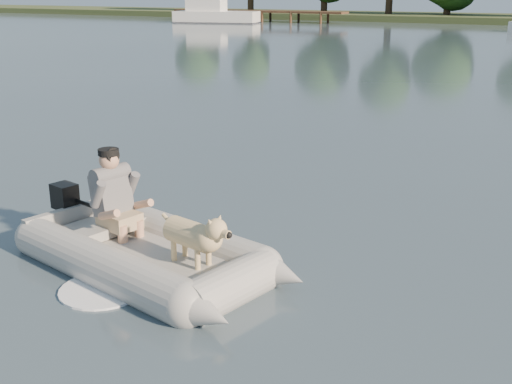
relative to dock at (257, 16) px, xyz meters
The scene contains 7 objects.
water 58.14m from the dock, 63.43° to the right, with size 160.00×160.00×0.00m, color slate.
dock is the anchor object (origin of this frame).
dinghy 57.30m from the dock, 63.71° to the right, with size 4.84×3.52×1.41m, color #A8A8A2, non-canonical shape.
man 56.81m from the dock, 64.23° to the right, with size 0.74×0.63×1.10m, color slate, non-canonical shape.
dog 57.68m from the dock, 63.17° to the right, with size 0.95×0.34×0.63m, color tan, non-canonical shape.
outboard_motor 56.24m from the dock, 65.05° to the right, with size 0.42×0.30×0.80m, color black, non-canonical shape.
cabin_cruiser 4.75m from the dock, 115.26° to the right, with size 8.09×2.89×2.51m, color white, non-canonical shape.
Camera 1 is at (3.73, -4.97, 3.18)m, focal length 45.00 mm.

